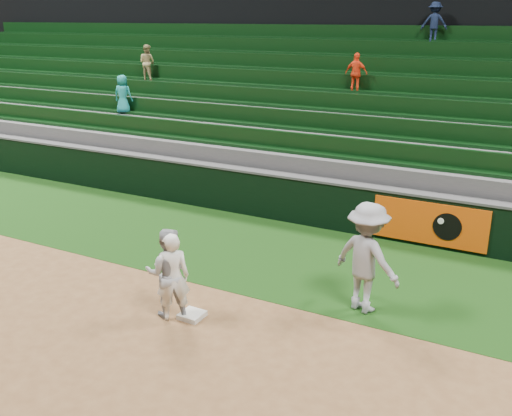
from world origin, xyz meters
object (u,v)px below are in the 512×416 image
at_px(first_base, 192,315).
at_px(baserunner, 168,273).
at_px(first_baseman, 172,277).
at_px(base_coach, 367,258).

bearing_deg(first_base, baserunner, -166.66).
height_order(first_baseman, base_coach, base_coach).
bearing_deg(base_coach, first_baseman, 52.81).
relative_size(first_baseman, base_coach, 0.80).
distance_m(first_baseman, base_coach, 3.46).
bearing_deg(first_baseman, baserunner, -68.99).
relative_size(first_baseman, baserunner, 0.98).
distance_m(first_baseman, baserunner, 0.17).
distance_m(baserunner, base_coach, 3.55).
height_order(first_baseman, baserunner, baserunner).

